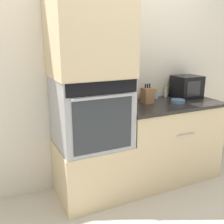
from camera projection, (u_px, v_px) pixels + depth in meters
ground_plane at (136, 201)px, 2.63m from camera, size 12.00×12.00×0.00m
wall_back at (109, 70)px, 2.84m from camera, size 8.00×0.05×2.50m
oven_cabinet_base at (92, 170)px, 2.67m from camera, size 0.69×0.60×0.57m
wall_oven at (91, 111)px, 2.50m from camera, size 0.67×0.64×0.66m
oven_cabinet_upper at (89, 27)px, 2.29m from camera, size 0.69×0.60×0.88m
counter_unit at (167, 140)px, 3.00m from camera, size 1.16×0.63×0.90m
microwave at (187, 87)px, 3.10m from camera, size 0.31×0.28×0.26m
knife_block at (147, 95)px, 2.84m from camera, size 0.11×0.12×0.21m
bowl at (178, 101)px, 2.87m from camera, size 0.15×0.15×0.04m
condiment_jar_near at (166, 92)px, 3.15m from camera, size 0.04×0.04×0.12m
condiment_jar_mid at (141, 96)px, 3.01m from camera, size 0.05×0.05×0.08m
condiment_jar_far at (156, 94)px, 3.06m from camera, size 0.04×0.04×0.12m
condiment_jar_back at (135, 98)px, 2.93m from camera, size 0.05×0.05×0.08m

